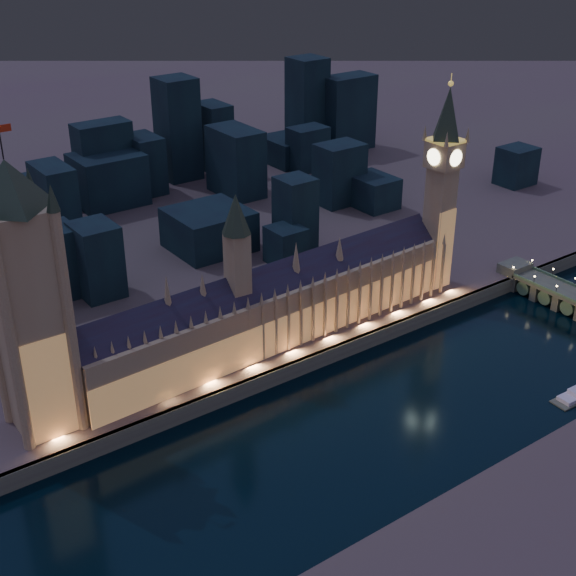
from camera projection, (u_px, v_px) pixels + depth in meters
ground_plane at (355, 418)px, 338.98m from camera, size 2000.00×2000.00×0.00m
embankment_wall at (297, 368)px, 366.85m from camera, size 2000.00×2.50×8.00m
palace_of_westminster at (274, 307)px, 372.79m from camera, size 202.00×29.42×78.00m
victoria_tower at (25, 289)px, 295.20m from camera, size 31.68×31.68×122.12m
elizabeth_tower at (443, 172)px, 408.87m from camera, size 18.00×18.00×112.96m
city_backdrop at (154, 178)px, 524.79m from camera, size 478.92×215.63×78.75m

